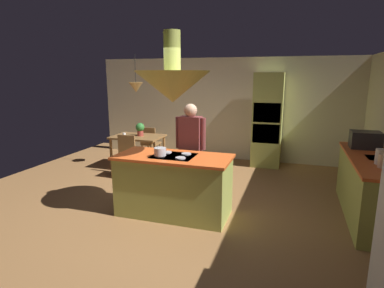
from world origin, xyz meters
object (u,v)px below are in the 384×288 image
(kitchen_island, at_px, (174,185))
(canister_flour, at_px, (383,161))
(potted_plant_on_table, at_px, (140,129))
(cup_on_table, at_px, (124,135))
(dining_table, at_px, (138,140))
(person_at_island, at_px, (191,145))
(microwave_on_counter, at_px, (365,140))
(canister_sugar, at_px, (380,157))
(cooking_pot_on_cooktop, at_px, (160,152))
(chair_by_back_wall, at_px, (150,142))
(oven_tower, at_px, (268,120))
(chair_facing_island, at_px, (124,153))

(kitchen_island, height_order, canister_flour, canister_flour)
(potted_plant_on_table, bearing_deg, kitchen_island, -52.26)
(potted_plant_on_table, relative_size, cup_on_table, 3.33)
(dining_table, xyz_separation_m, person_at_island, (1.75, -1.42, 0.30))
(kitchen_island, relative_size, potted_plant_on_table, 5.82)
(kitchen_island, xyz_separation_m, microwave_on_counter, (2.84, 1.46, 0.60))
(canister_sugar, height_order, cooking_pot_on_cooktop, canister_sugar)
(kitchen_island, relative_size, cup_on_table, 19.40)
(canister_sugar, bearing_deg, canister_flour, -90.00)
(canister_sugar, bearing_deg, potted_plant_on_table, 159.35)
(dining_table, bearing_deg, potted_plant_on_table, 21.17)
(person_at_island, bearing_deg, chair_by_back_wall, 130.57)
(dining_table, bearing_deg, cup_on_table, -139.36)
(person_at_island, xyz_separation_m, cup_on_table, (-1.98, 1.22, -0.15))
(potted_plant_on_table, distance_m, microwave_on_counter, 4.53)
(oven_tower, height_order, canister_flour, oven_tower)
(canister_flour, distance_m, microwave_on_counter, 1.20)
(cup_on_table, bearing_deg, microwave_on_counter, -5.30)
(chair_facing_island, bearing_deg, microwave_on_counter, -0.27)
(person_at_island, distance_m, canister_flour, 2.83)
(kitchen_island, relative_size, canister_flour, 9.57)
(microwave_on_counter, bearing_deg, canister_sugar, -90.00)
(person_at_island, xyz_separation_m, canister_sugar, (2.79, -0.25, 0.09))
(canister_flour, bearing_deg, microwave_on_counter, 90.00)
(oven_tower, height_order, chair_by_back_wall, oven_tower)
(cooking_pot_on_cooktop, bearing_deg, oven_tower, 69.52)
(kitchen_island, distance_m, chair_facing_island, 2.25)
(cup_on_table, xyz_separation_m, canister_sugar, (4.77, -1.47, 0.24))
(cooking_pot_on_cooktop, bearing_deg, canister_sugar, 10.63)
(oven_tower, xyz_separation_m, person_at_island, (-1.05, -2.56, -0.14))
(potted_plant_on_table, bearing_deg, person_at_island, -40.47)
(dining_table, distance_m, canister_flour, 4.92)
(person_at_island, relative_size, canister_flour, 9.11)
(canister_sugar, bearing_deg, dining_table, 159.84)
(chair_facing_island, height_order, canister_sugar, canister_sugar)
(canister_flour, height_order, microwave_on_counter, microwave_on_counter)
(person_at_island, xyz_separation_m, canister_flour, (2.79, -0.43, 0.07))
(canister_flour, bearing_deg, person_at_island, 171.31)
(oven_tower, distance_m, chair_facing_island, 3.36)
(microwave_on_counter, bearing_deg, person_at_island, -164.45)
(person_at_island, relative_size, cup_on_table, 18.47)
(dining_table, distance_m, canister_sugar, 4.85)
(chair_facing_island, height_order, chair_by_back_wall, same)
(chair_facing_island, bearing_deg, canister_flour, -15.10)
(potted_plant_on_table, relative_size, canister_flour, 1.64)
(potted_plant_on_table, xyz_separation_m, canister_sugar, (4.48, -1.69, 0.11))
(kitchen_island, bearing_deg, chair_by_back_wall, 121.99)
(oven_tower, xyz_separation_m, dining_table, (-2.80, -1.14, -0.44))
(microwave_on_counter, bearing_deg, kitchen_island, -152.85)
(potted_plant_on_table, height_order, microwave_on_counter, microwave_on_counter)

